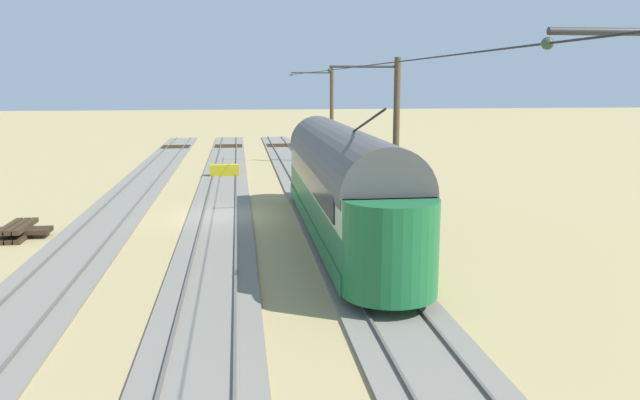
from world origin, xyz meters
TOP-DOWN VIEW (x-y plane):
  - ground_plane at (0.00, 0.00)m, footprint 220.00×220.00m
  - track_streetcar_siding at (-4.76, -0.31)m, footprint 2.80×80.00m
  - track_adjacent_siding at (0.00, -0.31)m, footprint 2.80×80.00m
  - track_third_siding at (4.76, -0.31)m, footprint 2.80×80.00m
  - vintage_streetcar at (-4.76, 4.57)m, footprint 2.65×17.92m
  - catenary_pole_foreground at (-7.58, -17.82)m, footprint 3.14×0.28m
  - catenary_pole_mid_near at (-7.58, 1.17)m, footprint 3.14×0.28m
  - overhead_wire_run at (-4.80, 9.82)m, footprint 2.93×60.97m
  - spare_tie_stack at (7.63, 2.79)m, footprint 2.40×2.40m
  - track_end_bumper at (0.00, -12.12)m, footprint 1.80×0.60m

SIDE VIEW (x-z plane):
  - ground_plane at x=0.00m, z-range 0.00..0.00m
  - track_streetcar_siding at x=-4.76m, z-range -0.04..0.14m
  - track_adjacent_siding at x=0.00m, z-range -0.04..0.14m
  - track_third_siding at x=4.76m, z-range -0.04..0.14m
  - spare_tie_stack at x=7.63m, z-range 0.00..0.54m
  - track_end_bumper at x=0.00m, z-range 0.00..0.80m
  - vintage_streetcar at x=-4.76m, z-range -0.28..4.81m
  - catenary_pole_foreground at x=-7.58m, z-range 0.18..7.14m
  - catenary_pole_mid_near at x=-7.58m, z-range 0.18..7.14m
  - overhead_wire_run at x=-4.80m, z-range 6.33..6.51m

